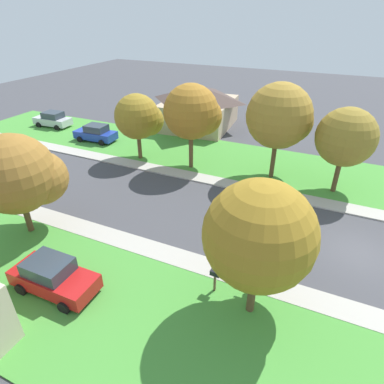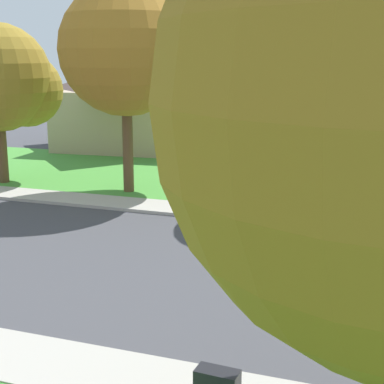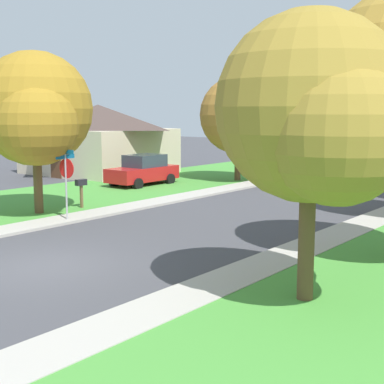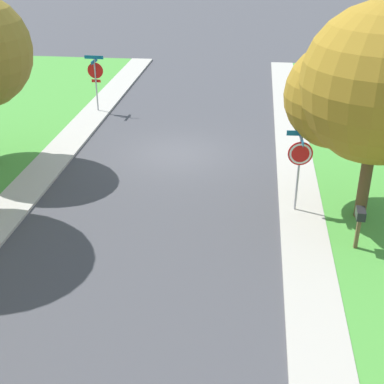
# 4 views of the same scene
# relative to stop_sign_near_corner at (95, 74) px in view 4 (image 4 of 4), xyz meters

# --- Properties ---
(ground_plane) EXTENTS (120.00, 120.00, 0.00)m
(ground_plane) POSITION_rel_stop_sign_near_corner_xyz_m (-4.59, 4.81, -1.88)
(ground_plane) COLOR #424247
(stop_sign_near_corner) EXTENTS (0.92, 0.92, 2.77)m
(stop_sign_near_corner) POSITION_rel_stop_sign_near_corner_xyz_m (0.00, 0.00, 0.00)
(stop_sign_near_corner) COLOR #9E9EA3
(stop_sign_near_corner) RESTS_ON ground
(stop_sign_far_corner) EXTENTS (0.92, 0.92, 2.77)m
(stop_sign_far_corner) POSITION_rel_stop_sign_near_corner_xyz_m (-9.08, 9.14, 0.01)
(stop_sign_far_corner) COLOR #9E9EA3
(stop_sign_far_corner) RESTS_ON ground
(tree_sidewalk_mid) EXTENTS (4.91, 4.57, 6.59)m
(tree_sidewalk_mid) POSITION_rel_stop_sign_near_corner_xyz_m (-10.82, 9.11, 2.27)
(tree_sidewalk_mid) COLOR brown
(tree_sidewalk_mid) RESTS_ON ground
(mailbox) EXTENTS (0.27, 0.49, 1.31)m
(mailbox) POSITION_rel_stop_sign_near_corner_xyz_m (-10.67, 11.18, -0.87)
(mailbox) COLOR brown
(mailbox) RESTS_ON ground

